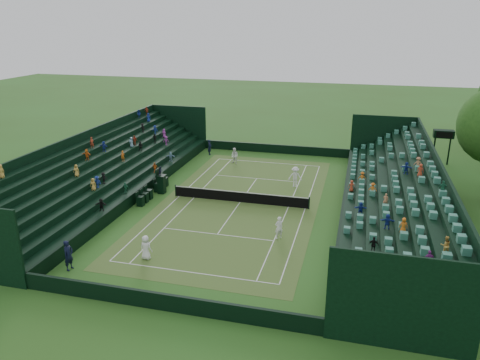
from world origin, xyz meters
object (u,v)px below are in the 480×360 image
at_px(umpire_chair, 161,182).
at_px(player_near_west, 146,248).
at_px(player_far_east, 295,177).
at_px(player_near_east, 279,228).
at_px(player_far_west, 235,156).
at_px(tennis_net, 240,197).

distance_m(umpire_chair, player_near_west, 12.10).
relative_size(player_near_west, player_far_east, 0.86).
relative_size(umpire_chair, player_far_east, 1.29).
relative_size(umpire_chair, player_near_east, 1.48).
height_order(player_near_west, player_near_east, player_near_east).
distance_m(player_near_west, player_far_west, 21.70).
relative_size(tennis_net, player_near_east, 7.01).
xyz_separation_m(player_near_west, player_near_east, (7.69, 5.10, 0.02)).
distance_m(player_near_east, player_far_east, 11.00).
relative_size(player_near_west, player_near_east, 0.98).
distance_m(tennis_net, umpire_chair, 7.33).
height_order(umpire_chair, player_near_east, umpire_chair).
relative_size(umpire_chair, player_far_west, 1.45).
height_order(player_near_west, player_far_east, player_far_east).
bearing_deg(player_far_west, player_near_east, -43.21).
bearing_deg(umpire_chair, player_far_west, 69.18).
bearing_deg(player_near_east, player_near_west, -3.25).
xyz_separation_m(umpire_chair, player_far_east, (11.19, 4.66, -0.10)).
xyz_separation_m(tennis_net, player_near_east, (4.36, -5.90, 0.31)).
bearing_deg(player_far_east, player_far_west, 133.83).
distance_m(tennis_net, player_far_west, 11.23).
bearing_deg(player_far_east, player_near_east, -96.13).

